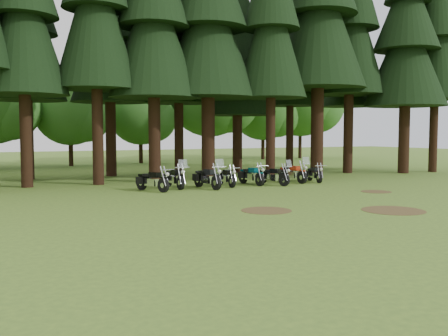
{
  "coord_description": "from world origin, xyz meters",
  "views": [
    {
      "loc": [
        -12.15,
        -16.85,
        2.74
      ],
      "look_at": [
        -1.14,
        5.0,
        1.0
      ],
      "focal_mm": 40.0,
      "sensor_mm": 36.0,
      "label": 1
    }
  ],
  "objects_px": {
    "motorcycle_4": "(251,176)",
    "motorcycle_6": "(293,174)",
    "motorcycle_3": "(226,178)",
    "motorcycle_5": "(273,176)",
    "motorcycle_7": "(314,174)",
    "motorcycle_0": "(152,181)",
    "motorcycle_2": "(207,178)",
    "motorcycle_1": "(174,178)"
  },
  "relations": [
    {
      "from": "motorcycle_4",
      "to": "motorcycle_6",
      "type": "xyz_separation_m",
      "value": [
        2.64,
        0.02,
        0.03
      ]
    },
    {
      "from": "motorcycle_6",
      "to": "motorcycle_7",
      "type": "xyz_separation_m",
      "value": [
        1.29,
        -0.25,
        -0.07
      ]
    },
    {
      "from": "motorcycle_2",
      "to": "motorcycle_6",
      "type": "bearing_deg",
      "value": 0.15
    },
    {
      "from": "motorcycle_0",
      "to": "motorcycle_3",
      "type": "xyz_separation_m",
      "value": [
        4.08,
        0.42,
        -0.03
      ]
    },
    {
      "from": "motorcycle_1",
      "to": "motorcycle_2",
      "type": "xyz_separation_m",
      "value": [
        1.4,
        -0.85,
        0.01
      ]
    },
    {
      "from": "motorcycle_4",
      "to": "motorcycle_1",
      "type": "bearing_deg",
      "value": 172.16
    },
    {
      "from": "motorcycle_2",
      "to": "motorcycle_5",
      "type": "relative_size",
      "value": 1.13
    },
    {
      "from": "motorcycle_4",
      "to": "motorcycle_7",
      "type": "distance_m",
      "value": 3.93
    },
    {
      "from": "motorcycle_0",
      "to": "motorcycle_4",
      "type": "height_order",
      "value": "same"
    },
    {
      "from": "motorcycle_2",
      "to": "motorcycle_7",
      "type": "height_order",
      "value": "motorcycle_2"
    },
    {
      "from": "motorcycle_6",
      "to": "motorcycle_1",
      "type": "bearing_deg",
      "value": 172.75
    },
    {
      "from": "motorcycle_0",
      "to": "motorcycle_6",
      "type": "relative_size",
      "value": 0.91
    },
    {
      "from": "motorcycle_5",
      "to": "motorcycle_6",
      "type": "bearing_deg",
      "value": 2.78
    },
    {
      "from": "motorcycle_0",
      "to": "motorcycle_2",
      "type": "relative_size",
      "value": 0.88
    },
    {
      "from": "motorcycle_0",
      "to": "motorcycle_7",
      "type": "height_order",
      "value": "motorcycle_0"
    },
    {
      "from": "motorcycle_6",
      "to": "motorcycle_4",
      "type": "bearing_deg",
      "value": 175.24
    },
    {
      "from": "motorcycle_4",
      "to": "motorcycle_6",
      "type": "bearing_deg",
      "value": -3.78
    },
    {
      "from": "motorcycle_4",
      "to": "motorcycle_6",
      "type": "height_order",
      "value": "motorcycle_6"
    },
    {
      "from": "motorcycle_3",
      "to": "motorcycle_6",
      "type": "xyz_separation_m",
      "value": [
        4.14,
        0.03,
        0.06
      ]
    },
    {
      "from": "motorcycle_1",
      "to": "motorcycle_7",
      "type": "distance_m",
      "value": 8.15
    },
    {
      "from": "motorcycle_2",
      "to": "motorcycle_3",
      "type": "distance_m",
      "value": 1.43
    },
    {
      "from": "motorcycle_0",
      "to": "motorcycle_1",
      "type": "relative_size",
      "value": 0.9
    },
    {
      "from": "motorcycle_5",
      "to": "motorcycle_0",
      "type": "bearing_deg",
      "value": 158.18
    },
    {
      "from": "motorcycle_5",
      "to": "motorcycle_6",
      "type": "height_order",
      "value": "motorcycle_6"
    },
    {
      "from": "motorcycle_1",
      "to": "motorcycle_2",
      "type": "height_order",
      "value": "motorcycle_2"
    },
    {
      "from": "motorcycle_1",
      "to": "motorcycle_5",
      "type": "bearing_deg",
      "value": -11.13
    },
    {
      "from": "motorcycle_3",
      "to": "motorcycle_5",
      "type": "bearing_deg",
      "value": -13.51
    },
    {
      "from": "motorcycle_6",
      "to": "motorcycle_7",
      "type": "distance_m",
      "value": 1.32
    },
    {
      "from": "motorcycle_3",
      "to": "motorcycle_5",
      "type": "height_order",
      "value": "motorcycle_5"
    },
    {
      "from": "motorcycle_0",
      "to": "motorcycle_6",
      "type": "bearing_deg",
      "value": -18.67
    },
    {
      "from": "motorcycle_1",
      "to": "motorcycle_7",
      "type": "xyz_separation_m",
      "value": [
        8.14,
        -0.5,
        -0.07
      ]
    },
    {
      "from": "motorcycle_6",
      "to": "motorcycle_7",
      "type": "height_order",
      "value": "motorcycle_6"
    },
    {
      "from": "motorcycle_4",
      "to": "motorcycle_5",
      "type": "distance_m",
      "value": 1.13
    },
    {
      "from": "motorcycle_2",
      "to": "motorcycle_4",
      "type": "height_order",
      "value": "motorcycle_2"
    },
    {
      "from": "motorcycle_0",
      "to": "motorcycle_2",
      "type": "distance_m",
      "value": 2.78
    },
    {
      "from": "motorcycle_0",
      "to": "motorcycle_5",
      "type": "xyz_separation_m",
      "value": [
        6.49,
        -0.26,
        -0.0
      ]
    },
    {
      "from": "motorcycle_0",
      "to": "motorcycle_7",
      "type": "relative_size",
      "value": 1.07
    },
    {
      "from": "motorcycle_0",
      "to": "motorcycle_4",
      "type": "distance_m",
      "value": 5.6
    },
    {
      "from": "motorcycle_4",
      "to": "motorcycle_6",
      "type": "relative_size",
      "value": 0.95
    },
    {
      "from": "motorcycle_3",
      "to": "motorcycle_4",
      "type": "bearing_deg",
      "value": 2.72
    },
    {
      "from": "motorcycle_1",
      "to": "motorcycle_5",
      "type": "xyz_separation_m",
      "value": [
        5.11,
        -0.96,
        -0.04
      ]
    },
    {
      "from": "motorcycle_4",
      "to": "motorcycle_2",
      "type": "bearing_deg",
      "value": -172.54
    }
  ]
}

